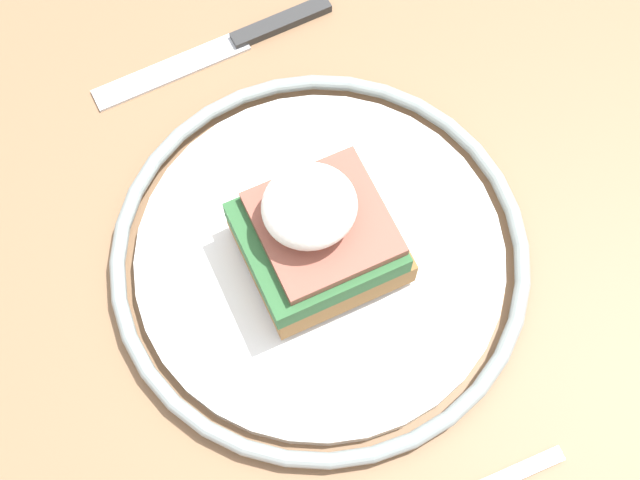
# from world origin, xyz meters

# --- Properties ---
(ground_plane) EXTENTS (6.00, 6.00, 0.00)m
(ground_plane) POSITION_xyz_m (0.00, 0.00, 0.00)
(ground_plane) COLOR #9E9993
(dining_table) EXTENTS (0.84, 0.70, 0.76)m
(dining_table) POSITION_xyz_m (0.00, 0.00, 0.62)
(dining_table) COLOR #846042
(dining_table) RESTS_ON ground_plane
(plate) EXTENTS (0.27, 0.27, 0.02)m
(plate) POSITION_xyz_m (-0.02, 0.02, 0.77)
(plate) COLOR white
(plate) RESTS_ON dining_table
(sandwich) EXTENTS (0.08, 0.09, 0.08)m
(sandwich) POSITION_xyz_m (-0.02, 0.03, 0.81)
(sandwich) COLOR olive
(sandwich) RESTS_ON plate
(knife) EXTENTS (0.02, 0.18, 0.01)m
(knife) POSITION_xyz_m (0.16, 0.01, 0.76)
(knife) COLOR #2D2D2D
(knife) RESTS_ON dining_table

